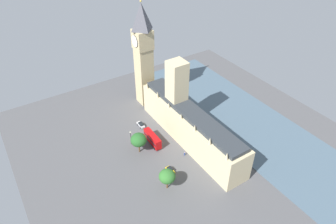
# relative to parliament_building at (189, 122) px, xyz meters

# --- Properties ---
(ground_plane) EXTENTS (128.21, 128.21, 0.00)m
(ground_plane) POSITION_rel_parliament_building_xyz_m (1.99, 1.49, -8.60)
(ground_plane) COLOR #4C4C4F
(river_thames) EXTENTS (35.37, 115.39, 0.25)m
(river_thames) POSITION_rel_parliament_building_xyz_m (-28.24, 1.49, -8.47)
(river_thames) COLOR #475B6B
(river_thames) RESTS_ON ground
(parliament_building) EXTENTS (11.06, 58.21, 31.88)m
(parliament_building) POSITION_rel_parliament_building_xyz_m (0.00, 0.00, 0.00)
(parliament_building) COLOR #CCBA8E
(parliament_building) RESTS_ON ground
(clock_tower) EXTENTS (7.70, 7.70, 48.98)m
(clock_tower) POSITION_rel_parliament_building_xyz_m (1.32, -33.75, 16.71)
(clock_tower) COLOR tan
(clock_tower) RESTS_ON ground
(car_silver_corner) EXTENTS (1.97, 4.71, 1.74)m
(car_silver_corner) POSITION_rel_parliament_building_xyz_m (12.86, -17.65, -7.71)
(car_silver_corner) COLOR #B7B7BC
(car_silver_corner) RESTS_ON ground
(double_decker_bus_kerbside) EXTENTS (2.77, 10.53, 4.75)m
(double_decker_bus_kerbside) POSITION_rel_parliament_building_xyz_m (14.20, -5.16, -5.97)
(double_decker_bus_kerbside) COLOR #B20C0F
(double_decker_bus_kerbside) RESTS_ON ground
(car_yellow_cab_leading) EXTENTS (1.95, 4.05, 1.74)m
(car_yellow_cab_leading) POSITION_rel_parliament_building_xyz_m (16.67, 11.83, -7.72)
(car_yellow_cab_leading) COLOR gold
(car_yellow_cab_leading) RESTS_ON ground
(pedestrian_trailing) EXTENTS (0.48, 0.58, 1.57)m
(pedestrian_trailing) POSITION_rel_parliament_building_xyz_m (7.15, 7.66, -7.89)
(pedestrian_trailing) COLOR navy
(pedestrian_trailing) RESTS_ON ground
(plane_tree_under_trees) EXTENTS (5.79, 5.79, 8.27)m
(plane_tree_under_trees) POSITION_rel_parliament_building_xyz_m (21.67, 17.52, -2.82)
(plane_tree_under_trees) COLOR brown
(plane_tree_under_trees) RESTS_ON ground
(plane_tree_opposite_hall) EXTENTS (6.29, 6.29, 8.94)m
(plane_tree_opposite_hall) POSITION_rel_parliament_building_xyz_m (21.14, -3.85, -2.36)
(plane_tree_opposite_hall) COLOR brown
(plane_tree_opposite_hall) RESTS_ON ground
(street_lamp_far_end) EXTENTS (0.56, 0.56, 6.65)m
(street_lamp_far_end) POSITION_rel_parliament_building_xyz_m (21.81, -9.56, -3.99)
(street_lamp_far_end) COLOR black
(street_lamp_far_end) RESTS_ON ground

